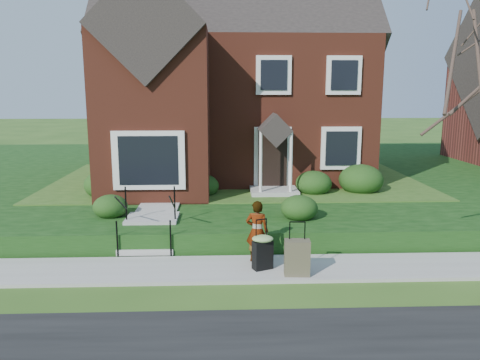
{
  "coord_description": "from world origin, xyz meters",
  "views": [
    {
      "loc": [
        -0.58,
        -10.2,
        4.09
      ],
      "look_at": [
        -0.1,
        2.0,
        1.75
      ],
      "focal_mm": 35.0,
      "sensor_mm": 36.0,
      "label": 1
    }
  ],
  "objects_px": {
    "front_steps": "(150,229)",
    "woman": "(257,231)",
    "suitcase_olive": "(297,258)",
    "suitcase_black": "(263,250)"
  },
  "relations": [
    {
      "from": "front_steps",
      "to": "woman",
      "type": "distance_m",
      "value": 3.12
    },
    {
      "from": "suitcase_olive",
      "to": "suitcase_black",
      "type": "bearing_deg",
      "value": 155.77
    },
    {
      "from": "front_steps",
      "to": "suitcase_olive",
      "type": "relative_size",
      "value": 1.68
    },
    {
      "from": "suitcase_olive",
      "to": "woman",
      "type": "bearing_deg",
      "value": 136.37
    },
    {
      "from": "woman",
      "to": "suitcase_olive",
      "type": "bearing_deg",
      "value": 146.89
    },
    {
      "from": "woman",
      "to": "suitcase_black",
      "type": "xyz_separation_m",
      "value": [
        0.09,
        -0.5,
        -0.29
      ]
    },
    {
      "from": "suitcase_black",
      "to": "suitcase_olive",
      "type": "bearing_deg",
      "value": -51.3
    },
    {
      "from": "front_steps",
      "to": "suitcase_black",
      "type": "bearing_deg",
      "value": -34.59
    },
    {
      "from": "woman",
      "to": "front_steps",
      "type": "bearing_deg",
      "value": -13.8
    },
    {
      "from": "suitcase_black",
      "to": "front_steps",
      "type": "bearing_deg",
      "value": 121.94
    }
  ]
}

